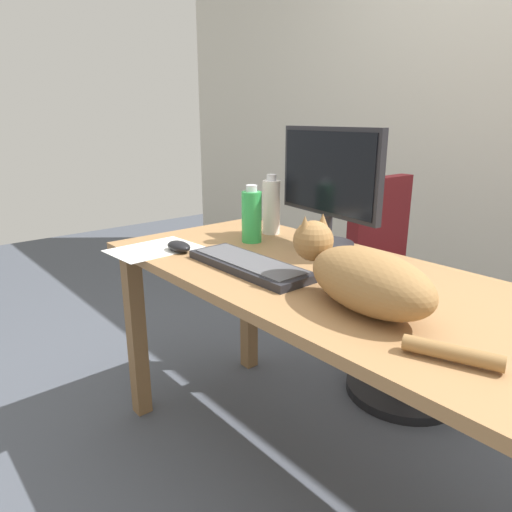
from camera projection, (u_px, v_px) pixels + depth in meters
The scene contains 10 objects.
ground_plane at pixel (330, 484), 1.52m from camera, with size 8.00×8.00×0.00m, color #474C56.
desk at pixel (340, 310), 1.34m from camera, with size 1.65×0.69×0.72m.
office_chair at pixel (400, 304), 1.95m from camera, with size 0.48×0.48×0.93m.
monitor at pixel (328, 183), 1.59m from camera, with size 0.48×0.20×0.42m.
keyboard at pixel (249, 265), 1.40m from camera, with size 0.44×0.15×0.03m.
cat at pixel (362, 276), 1.10m from camera, with size 0.61×0.24×0.20m.
computer_mouse at pixel (179, 246), 1.58m from camera, with size 0.11×0.06×0.04m, color black.
paper_sheet at pixel (154, 249), 1.62m from camera, with size 0.21×0.30×0.00m, color white.
water_bottle at pixel (271, 206), 1.81m from camera, with size 0.07×0.07×0.23m.
spray_bottle at pixel (252, 216), 1.69m from camera, with size 0.07×0.07×0.21m.
Camera 1 is at (0.79, -0.99, 1.16)m, focal length 32.28 mm.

